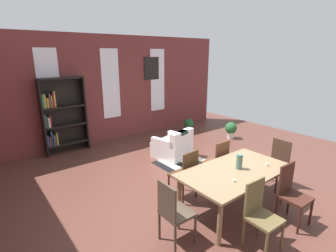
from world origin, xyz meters
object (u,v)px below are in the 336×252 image
object	(u,v)px
vase_on_table	(239,162)
potted_plant_by_shelf	(231,129)
dining_chair_head_right	(277,162)
bookshelf_tall	(61,116)
armchair_white	(173,147)
dining_chair_near_left	(260,213)
dining_chair_near_right	(291,192)
dining_chair_far_right	(217,161)
dining_chair_far_left	(186,173)
dining_chair_head_left	(173,211)
potted_plant_corner	(189,125)
dining_table	(235,174)

from	to	relation	value
vase_on_table	potted_plant_by_shelf	bearing A→B (deg)	39.95
dining_chair_head_right	potted_plant_by_shelf	world-z (taller)	dining_chair_head_right
bookshelf_tall	armchair_white	xyz separation A→B (m)	(2.11, -2.08, -0.73)
bookshelf_tall	dining_chair_near_left	bearing A→B (deg)	-78.96
dining_chair_near_right	dining_chair_far_right	bearing A→B (deg)	90.07
dining_chair_far_left	dining_chair_head_left	xyz separation A→B (m)	(-0.90, -0.75, 0.00)
dining_chair_near_left	potted_plant_corner	xyz separation A→B (m)	(2.91, 4.56, -0.27)
dining_table	dining_chair_head_right	bearing A→B (deg)	-0.09
dining_chair_near_right	dining_chair_head_right	distance (m)	1.17
dining_table	dining_chair_near_right	xyz separation A→B (m)	(0.43, -0.75, -0.15)
vase_on_table	dining_chair_far_right	size ratio (longest dim) A/B	0.27
vase_on_table	dining_chair_far_left	world-z (taller)	vase_on_table
vase_on_table	dining_chair_near_right	size ratio (longest dim) A/B	0.27
dining_table	potted_plant_corner	world-z (taller)	dining_table
potted_plant_by_shelf	vase_on_table	bearing A→B (deg)	-140.05
dining_chair_far_left	dining_chair_head_left	distance (m)	1.18
dining_chair_near_right	dining_chair_near_left	xyz separation A→B (m)	(-0.86, -0.00, 0.00)
dining_chair_near_left	potted_plant_by_shelf	size ratio (longest dim) A/B	1.85
dining_chair_far_left	bookshelf_tall	distance (m)	3.93
vase_on_table	dining_chair_far_right	bearing A→B (deg)	65.45
bookshelf_tall	potted_plant_corner	world-z (taller)	bookshelf_tall
dining_chair_head_right	dining_chair_far_right	size ratio (longest dim) A/B	1.00
dining_table	dining_chair_far_left	xyz separation A→B (m)	(-0.42, 0.75, -0.15)
vase_on_table	potted_plant_corner	size ratio (longest dim) A/B	0.56
dining_chair_far_right	dining_chair_head_left	size ratio (longest dim) A/B	1.00
dining_chair_far_left	vase_on_table	bearing A→B (deg)	-55.98
dining_chair_far_left	bookshelf_tall	bearing A→B (deg)	105.33
potted_plant_corner	dining_chair_far_right	bearing A→B (deg)	-123.85
vase_on_table	dining_chair_near_right	bearing A→B (deg)	-65.34
dining_chair_head_right	dining_chair_near_right	bearing A→B (deg)	-140.07
dining_chair_head_right	dining_chair_head_left	xyz separation A→B (m)	(-2.65, 0.00, 0.00)
vase_on_table	dining_chair_head_left	xyz separation A→B (m)	(-1.41, 0.00, -0.35)
dining_chair_far_right	potted_plant_corner	world-z (taller)	dining_chair_far_right
vase_on_table	dining_chair_head_right	distance (m)	1.29
dining_chair_near_left	dining_chair_head_right	size ratio (longest dim) A/B	1.00
vase_on_table	potted_plant_corner	world-z (taller)	vase_on_table
vase_on_table	dining_chair_near_left	distance (m)	0.97
vase_on_table	dining_chair_head_right	size ratio (longest dim) A/B	0.27
dining_chair_near_left	potted_plant_corner	bearing A→B (deg)	57.50
dining_chair_head_left	bookshelf_tall	distance (m)	4.54
dining_chair_far_left	armchair_white	xyz separation A→B (m)	(1.08, 1.67, -0.23)
dining_chair_far_right	potted_plant_by_shelf	xyz separation A→B (m)	(2.61, 1.72, -0.21)
vase_on_table	bookshelf_tall	bearing A→B (deg)	108.83
dining_chair_far_right	dining_chair_near_right	bearing A→B (deg)	-89.93
dining_chair_near_right	dining_chair_head_right	size ratio (longest dim) A/B	1.00
potted_plant_corner	potted_plant_by_shelf	bearing A→B (deg)	-67.26
dining_chair_head_left	armchair_white	bearing A→B (deg)	50.71
dining_chair_head_right	bookshelf_tall	xyz separation A→B (m)	(-2.78, 4.51, 0.50)
dining_chair_near_left	potted_plant_corner	world-z (taller)	dining_chair_near_left
dining_chair_near_left	armchair_white	world-z (taller)	dining_chair_near_left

